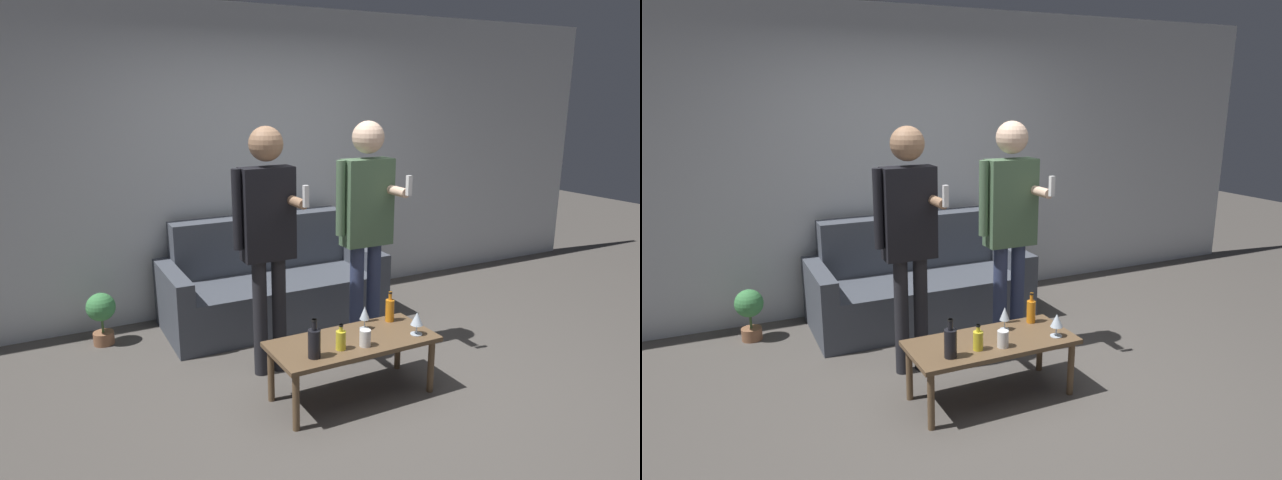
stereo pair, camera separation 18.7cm
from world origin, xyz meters
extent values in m
plane|color=#514C47|center=(0.00, 0.00, 0.00)|extent=(16.00, 16.00, 0.00)
cube|color=silver|center=(0.00, 2.03, 1.35)|extent=(8.00, 0.06, 2.70)
cube|color=#474C56|center=(-0.08, 1.39, 0.20)|extent=(1.60, 0.61, 0.40)
cube|color=#474C56|center=(-0.08, 1.82, 0.45)|extent=(1.60, 0.24, 0.89)
cube|color=#474C56|center=(-0.95, 1.51, 0.29)|extent=(0.14, 0.85, 0.58)
cube|color=#474C56|center=(0.79, 1.51, 0.29)|extent=(0.14, 0.85, 0.58)
cube|color=brown|center=(-0.13, 0.06, 0.39)|extent=(1.09, 0.48, 0.03)
cylinder|color=brown|center=(-0.63, -0.13, 0.19)|extent=(0.04, 0.04, 0.37)
cylinder|color=brown|center=(0.36, -0.13, 0.19)|extent=(0.04, 0.04, 0.37)
cylinder|color=brown|center=(-0.63, 0.25, 0.19)|extent=(0.04, 0.04, 0.37)
cylinder|color=brown|center=(0.36, 0.25, 0.19)|extent=(0.04, 0.04, 0.37)
cylinder|color=black|center=(-0.47, -0.05, 0.49)|extent=(0.08, 0.08, 0.18)
cylinder|color=black|center=(-0.47, -0.05, 0.61)|extent=(0.03, 0.03, 0.07)
cylinder|color=black|center=(-0.47, -0.05, 0.64)|extent=(0.03, 0.03, 0.01)
cylinder|color=yellow|center=(-0.27, -0.03, 0.46)|extent=(0.06, 0.06, 0.12)
cylinder|color=yellow|center=(-0.27, -0.03, 0.55)|extent=(0.02, 0.02, 0.05)
cylinder|color=black|center=(-0.27, -0.03, 0.56)|extent=(0.03, 0.03, 0.01)
cylinder|color=orange|center=(0.25, 0.21, 0.48)|extent=(0.06, 0.06, 0.16)
cylinder|color=orange|center=(0.25, 0.21, 0.59)|extent=(0.02, 0.02, 0.06)
cylinder|color=black|center=(0.25, 0.21, 0.61)|extent=(0.03, 0.03, 0.01)
cylinder|color=silver|center=(0.28, -0.06, 0.41)|extent=(0.08, 0.08, 0.01)
cylinder|color=silver|center=(0.28, -0.06, 0.44)|extent=(0.01, 0.01, 0.06)
cone|color=silver|center=(0.28, -0.06, 0.51)|extent=(0.08, 0.08, 0.09)
cylinder|color=silver|center=(0.02, 0.17, 0.41)|extent=(0.06, 0.06, 0.01)
cylinder|color=silver|center=(0.02, 0.17, 0.44)|extent=(0.01, 0.01, 0.07)
cone|color=silver|center=(0.02, 0.17, 0.52)|extent=(0.07, 0.07, 0.09)
cylinder|color=white|center=(-0.11, -0.06, 0.46)|extent=(0.07, 0.07, 0.11)
cylinder|color=#232328|center=(-0.55, 0.63, 0.42)|extent=(0.10, 0.10, 0.84)
cylinder|color=#232328|center=(-0.40, 0.63, 0.42)|extent=(0.10, 0.10, 0.84)
cube|color=black|center=(-0.48, 0.63, 1.16)|extent=(0.36, 0.16, 0.63)
sphere|color=#9E7556|center=(-0.48, 0.63, 1.63)|extent=(0.23, 0.23, 0.23)
cylinder|color=black|center=(-0.69, 0.63, 1.21)|extent=(0.06, 0.06, 0.54)
cylinder|color=#9E7556|center=(-0.33, 0.50, 1.26)|extent=(0.06, 0.27, 0.06)
cube|color=white|center=(-0.33, 0.34, 1.32)|extent=(0.03, 0.03, 0.14)
cylinder|color=navy|center=(0.24, 0.63, 0.43)|extent=(0.11, 0.11, 0.85)
cylinder|color=navy|center=(0.39, 0.63, 0.43)|extent=(0.11, 0.11, 0.85)
cube|color=#4C6B4C|center=(0.31, 0.63, 1.17)|extent=(0.38, 0.17, 0.64)
sphere|color=beige|center=(0.31, 0.63, 1.65)|extent=(0.23, 0.23, 0.23)
cylinder|color=#4C6B4C|center=(0.09, 0.63, 1.22)|extent=(0.07, 0.07, 0.54)
cylinder|color=beige|center=(0.46, 0.50, 1.27)|extent=(0.07, 0.27, 0.07)
cube|color=white|center=(0.46, 0.33, 1.33)|extent=(0.03, 0.03, 0.14)
cylinder|color=#936042|center=(-1.49, 1.68, 0.05)|extent=(0.16, 0.16, 0.10)
cylinder|color=#476B38|center=(-1.49, 1.68, 0.17)|extent=(0.02, 0.02, 0.14)
sphere|color=#428E4C|center=(-1.49, 1.68, 0.31)|extent=(0.23, 0.23, 0.23)
camera|label=1|loc=(-1.89, -2.87, 1.94)|focal=32.00mm
camera|label=2|loc=(-1.72, -2.95, 1.94)|focal=32.00mm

